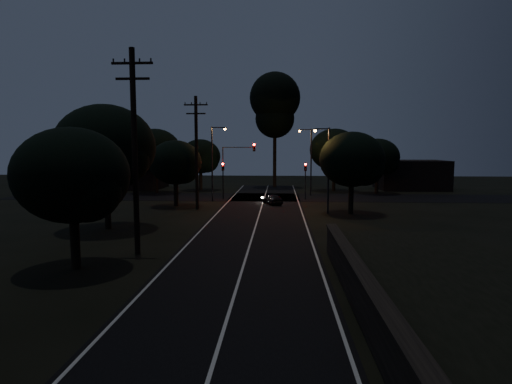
{
  "coord_description": "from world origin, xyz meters",
  "views": [
    {
      "loc": [
        1.76,
        -7.54,
        5.82
      ],
      "look_at": [
        0.0,
        24.0,
        2.5
      ],
      "focal_mm": 30.0,
      "sensor_mm": 36.0,
      "label": 1
    }
  ],
  "objects": [
    {
      "name": "road_surface",
      "position": [
        0.0,
        31.12,
        0.01
      ],
      "size": [
        60.0,
        70.0,
        0.03
      ],
      "color": "black",
      "rests_on": "ground"
    },
    {
      "name": "utility_pole_mid",
      "position": [
        -6.0,
        15.0,
        5.74
      ],
      "size": [
        2.2,
        0.3,
        11.0
      ],
      "color": "black",
      "rests_on": "ground"
    },
    {
      "name": "utility_pole_far",
      "position": [
        -6.0,
        32.0,
        5.48
      ],
      "size": [
        2.2,
        0.3,
        10.5
      ],
      "color": "black",
      "rests_on": "ground"
    },
    {
      "name": "tree_left_b",
      "position": [
        -7.81,
        11.89,
        4.39
      ],
      "size": [
        5.33,
        5.33,
        6.77
      ],
      "color": "black",
      "rests_on": "ground"
    },
    {
      "name": "tree_left_c",
      "position": [
        -10.25,
        21.86,
        5.7
      ],
      "size": [
        6.97,
        6.97,
        8.81
      ],
      "color": "black",
      "rests_on": "ground"
    },
    {
      "name": "tree_left_d",
      "position": [
        -8.32,
        33.9,
        4.21
      ],
      "size": [
        5.13,
        5.13,
        6.51
      ],
      "color": "black",
      "rests_on": "ground"
    },
    {
      "name": "tree_far_nw",
      "position": [
        -8.81,
        49.89,
        4.46
      ],
      "size": [
        5.45,
        5.45,
        6.9
      ],
      "color": "black",
      "rests_on": "ground"
    },
    {
      "name": "tree_far_w",
      "position": [
        -13.77,
        45.87,
        5.29
      ],
      "size": [
        6.39,
        6.39,
        8.15
      ],
      "color": "black",
      "rests_on": "ground"
    },
    {
      "name": "tree_far_ne",
      "position": [
        9.23,
        49.87,
        5.36
      ],
      "size": [
        6.55,
        6.55,
        8.28
      ],
      "color": "black",
      "rests_on": "ground"
    },
    {
      "name": "tree_far_e",
      "position": [
        14.19,
        46.89,
        4.47
      ],
      "size": [
        5.44,
        5.44,
        6.9
      ],
      "color": "black",
      "rests_on": "ground"
    },
    {
      "name": "tree_right_a",
      "position": [
        8.2,
        29.89,
        4.65
      ],
      "size": [
        5.64,
        5.64,
        7.17
      ],
      "color": "black",
      "rests_on": "ground"
    },
    {
      "name": "tall_pine",
      "position": [
        1.0,
        55.0,
        11.94
      ],
      "size": [
        7.28,
        7.28,
        16.56
      ],
      "color": "black",
      "rests_on": "ground"
    },
    {
      "name": "building_left",
      "position": [
        -20.0,
        52.0,
        2.2
      ],
      "size": [
        10.0,
        8.0,
        4.4
      ],
      "primitive_type": "cube",
      "color": "black",
      "rests_on": "ground"
    },
    {
      "name": "building_right",
      "position": [
        20.0,
        53.0,
        2.0
      ],
      "size": [
        9.0,
        7.0,
        4.0
      ],
      "primitive_type": "cube",
      "color": "black",
      "rests_on": "ground"
    },
    {
      "name": "signal_left",
      "position": [
        -4.6,
        39.99,
        2.84
      ],
      "size": [
        0.28,
        0.35,
        4.1
      ],
      "color": "black",
      "rests_on": "ground"
    },
    {
      "name": "signal_right",
      "position": [
        4.6,
        39.99,
        2.84
      ],
      "size": [
        0.28,
        0.35,
        4.1
      ],
      "color": "black",
      "rests_on": "ground"
    },
    {
      "name": "signal_mast",
      "position": [
        -2.91,
        39.99,
        4.34
      ],
      "size": [
        3.7,
        0.35,
        6.25
      ],
      "color": "black",
      "rests_on": "ground"
    },
    {
      "name": "streetlight_a",
      "position": [
        -5.31,
        38.0,
        4.64
      ],
      "size": [
        1.66,
        0.26,
        8.0
      ],
      "color": "black",
      "rests_on": "ground"
    },
    {
      "name": "streetlight_b",
      "position": [
        5.31,
        44.0,
        4.64
      ],
      "size": [
        1.66,
        0.26,
        8.0
      ],
      "color": "black",
      "rests_on": "ground"
    },
    {
      "name": "streetlight_c",
      "position": [
        5.83,
        30.0,
        4.35
      ],
      "size": [
        1.46,
        0.26,
        7.5
      ],
      "color": "black",
      "rests_on": "ground"
    },
    {
      "name": "car",
      "position": [
        1.03,
        35.86,
        0.54
      ],
      "size": [
        2.36,
        3.42,
        1.08
      ],
      "primitive_type": "imported",
      "rotation": [
        0.0,
        0.0,
        3.52
      ],
      "color": "black",
      "rests_on": "ground"
    }
  ]
}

